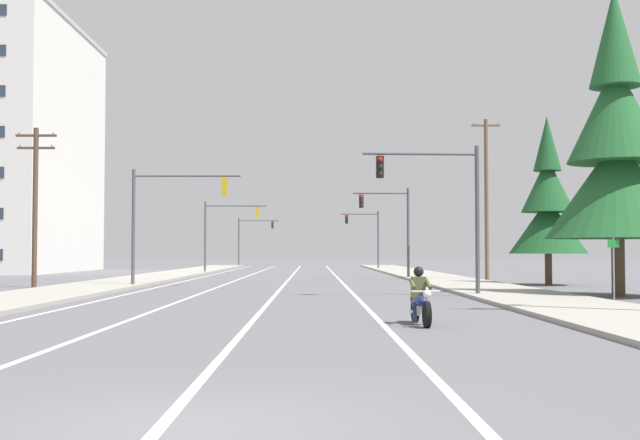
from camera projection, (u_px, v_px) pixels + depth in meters
The scene contains 19 objects.
ground_plane at pixel (182, 428), 8.21m from camera, with size 400.00×400.00×0.00m, color #5B5B60.
lane_stripe_center at pixel (289, 279), 53.17m from camera, with size 0.16×100.00×0.01m, color beige.
lane_stripe_left at pixel (239, 279), 53.14m from camera, with size 0.16×100.00×0.01m, color beige.
lane_stripe_right at pixel (339, 279), 53.21m from camera, with size 0.16×100.00×0.01m, color beige.
lane_stripe_far_left at pixel (193, 279), 53.11m from camera, with size 0.16×100.00×0.01m, color beige.
sidewalk_kerb_right at pixel (450, 281), 48.27m from camera, with size 4.40×110.00×0.14m, color #9E998E.
sidewalk_kerb_left at pixel (130, 281), 48.09m from camera, with size 4.40×110.00×0.14m, color #9E998E.
motorcycle_with_rider at pixel (420, 301), 19.90m from camera, with size 0.70×2.19×1.46m.
traffic_signal_near_right at pixel (444, 197), 32.40m from camera, with size 4.81×0.53×6.20m.
traffic_signal_near_left at pixel (165, 208), 41.75m from camera, with size 5.75×0.37×6.20m.
traffic_signal_mid_right at pixel (393, 220), 54.12m from camera, with size 3.87×0.42×6.20m.
traffic_signal_mid_left at pixel (223, 226), 68.89m from camera, with size 5.39×0.41×6.20m.
traffic_signal_far_right at pixel (368, 231), 83.82m from camera, with size 4.04×0.37×6.20m.
traffic_signal_far_left at pixel (250, 234), 101.08m from camera, with size 5.13×0.62×6.20m.
utility_pole_left_near at pixel (35, 201), 41.08m from camera, with size 2.12×0.26×8.30m.
utility_pole_right_far at pixel (486, 197), 51.22m from camera, with size 1.86×0.26×10.46m.
conifer_tree_right_verge_near at pixel (616, 154), 32.63m from camera, with size 5.84×5.84×12.86m.
conifer_tree_right_verge_far at pixel (548, 207), 43.76m from camera, with size 4.26×4.26×9.39m.
street_sign at pixel (614, 261), 29.80m from camera, with size 0.44×0.07×2.40m.
Camera 1 is at (1.35, -8.31, 1.83)m, focal length 44.44 mm.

